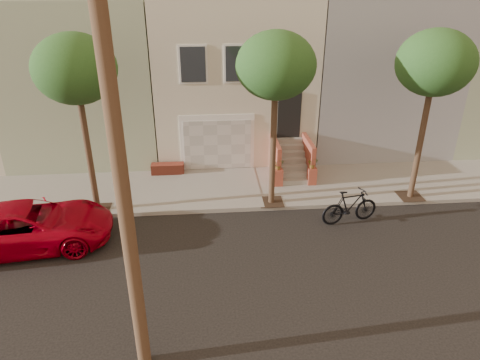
{
  "coord_description": "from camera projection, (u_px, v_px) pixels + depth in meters",
  "views": [
    {
      "loc": [
        -1.43,
        -10.58,
        8.13
      ],
      "look_at": [
        -0.27,
        3.0,
        1.57
      ],
      "focal_mm": 32.6,
      "sensor_mm": 36.0,
      "label": 1
    }
  ],
  "objects": [
    {
      "name": "motorcycle",
      "position": [
        350.0,
        206.0,
        15.33
      ],
      "size": [
        2.2,
        1.01,
        1.27
      ],
      "primitive_type": "imported",
      "rotation": [
        0.0,
        0.0,
        1.77
      ],
      "color": "black",
      "rests_on": "ground"
    },
    {
      "name": "tree_mid",
      "position": [
        276.0,
        67.0,
        14.43
      ],
      "size": [
        2.7,
        2.57,
        6.3
      ],
      "color": "#2D2116",
      "rests_on": "sidewalk"
    },
    {
      "name": "tree_left",
      "position": [
        75.0,
        70.0,
        13.93
      ],
      "size": [
        2.7,
        2.57,
        6.3
      ],
      "color": "#2D2116",
      "rests_on": "sidewalk"
    },
    {
      "name": "house_row",
      "position": [
        231.0,
        71.0,
        21.6
      ],
      "size": [
        33.1,
        11.7,
        7.0
      ],
      "color": "beige",
      "rests_on": "sidewalk"
    },
    {
      "name": "sidewalk",
      "position": [
        242.0,
        188.0,
        17.9
      ],
      "size": [
        40.0,
        3.7,
        0.15
      ],
      "primitive_type": "cube",
      "color": "gray",
      "rests_on": "ground"
    },
    {
      "name": "tree_right",
      "position": [
        435.0,
        64.0,
        14.85
      ],
      "size": [
        2.7,
        2.57,
        6.3
      ],
      "color": "#2D2116",
      "rests_on": "sidewalk"
    },
    {
      "name": "ground",
      "position": [
        257.0,
        269.0,
        13.13
      ],
      "size": [
        90.0,
        90.0,
        0.0
      ],
      "primitive_type": "plane",
      "color": "black",
      "rests_on": "ground"
    },
    {
      "name": "pickup_truck",
      "position": [
        28.0,
        226.0,
        13.97
      ],
      "size": [
        5.55,
        3.12,
        1.47
      ],
      "primitive_type": "imported",
      "rotation": [
        0.0,
        0.0,
        1.71
      ],
      "color": "#A60014",
      "rests_on": "ground"
    }
  ]
}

